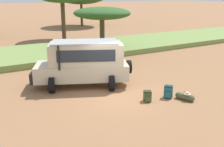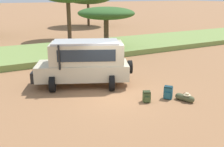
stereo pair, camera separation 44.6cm
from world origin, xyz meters
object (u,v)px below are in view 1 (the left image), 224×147
at_px(backpack_beside_front_wheel, 147,96).
at_px(acacia_tree_centre_back, 102,14).
at_px(safari_vehicle, 84,62).
at_px(backpack_cluster_center, 168,92).
at_px(duffel_bag_low_black_case, 185,97).

height_order(backpack_beside_front_wheel, acacia_tree_centre_back, acacia_tree_centre_back).
xyz_separation_m(safari_vehicle, backpack_cluster_center, (2.71, -3.75, -0.99)).
height_order(safari_vehicle, backpack_cluster_center, safari_vehicle).
distance_m(backpack_cluster_center, duffel_bag_low_black_case, 0.80).
xyz_separation_m(duffel_bag_low_black_case, acacia_tree_centre_back, (1.74, 11.43, 3.11)).
distance_m(backpack_cluster_center, acacia_tree_centre_back, 11.44).
height_order(backpack_beside_front_wheel, duffel_bag_low_black_case, backpack_beside_front_wheel).
distance_m(safari_vehicle, acacia_tree_centre_back, 8.86).
bearing_deg(duffel_bag_low_black_case, acacia_tree_centre_back, 81.33).
xyz_separation_m(backpack_beside_front_wheel, acacia_tree_centre_back, (3.37, 10.65, 3.02)).
relative_size(duffel_bag_low_black_case, acacia_tree_centre_back, 0.18).
height_order(safari_vehicle, backpack_beside_front_wheel, safari_vehicle).
bearing_deg(backpack_beside_front_wheel, backpack_cluster_center, -8.45).
height_order(backpack_cluster_center, duffel_bag_low_black_case, backpack_cluster_center).
bearing_deg(duffel_bag_low_black_case, backpack_cluster_center, 129.57).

